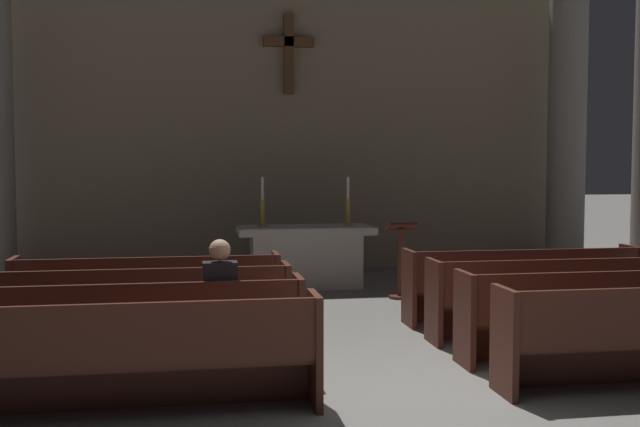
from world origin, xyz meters
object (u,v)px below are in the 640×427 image
pew_right_row_4 (523,285)px  altar (306,255)px  lone_worshipper (220,305)px  pew_right_row_3 (560,298)px  pew_left_row_1 (129,358)px  pew_left_row_4 (149,295)px  candlestick_left (263,210)px  pew_left_row_2 (137,331)px  lectern (401,262)px  pew_right_row_2 (605,314)px  column_right_third (568,87)px  candlestick_right (348,209)px  pew_left_row_3 (144,311)px

pew_right_row_4 → altar: size_ratio=1.39×
lone_worshipper → pew_right_row_3: bearing=13.4°
pew_left_row_1 → pew_left_row_4: (0.00, 2.91, 0.00)m
altar → candlestick_left: size_ratio=2.78×
pew_left_row_2 → lone_worshipper: size_ratio=2.32×
pew_left_row_1 → lectern: bearing=53.3°
pew_right_row_2 → column_right_third: 7.20m
pew_left_row_4 → pew_right_row_3: bearing=-11.7°
pew_left_row_1 → lectern: lectern is taller
pew_right_row_2 → lone_worshipper: 3.92m
column_right_third → candlestick_right: (-4.31, -0.94, -2.15)m
pew_left_row_3 → pew_left_row_2: bearing=-90.0°
pew_left_row_1 → pew_right_row_4: size_ratio=1.00×
pew_left_row_4 → column_right_third: 8.90m
pew_right_row_3 → pew_left_row_3: bearing=180.0°
column_right_third → lone_worshipper: 9.30m
pew_left_row_1 → pew_left_row_2: bearing=90.0°
pew_left_row_3 → pew_right_row_2: size_ratio=1.00×
pew_right_row_4 → column_right_third: (2.68, 4.07, 2.94)m
pew_left_row_3 → lone_worshipper: lone_worshipper is taller
pew_left_row_3 → column_right_third: column_right_third is taller
candlestick_right → lectern: candlestick_right is taller
lectern → lone_worshipper: size_ratio=0.87×
pew_right_row_3 → candlestick_left: bearing=126.6°
pew_right_row_3 → lone_worshipper: lone_worshipper is taller
pew_right_row_3 → lone_worshipper: bearing=-166.6°
pew_right_row_3 → candlestick_left: (-3.03, 4.09, 0.79)m
pew_right_row_4 → lectern: lectern is taller
pew_right_row_4 → lone_worshipper: bearing=-154.1°
pew_left_row_1 → candlestick_left: candlestick_left is taller
pew_right_row_3 → candlestick_left: 5.16m
column_right_third → lectern: bearing=-150.3°
pew_left_row_1 → lone_worshipper: bearing=53.0°
pew_left_row_1 → pew_left_row_4: size_ratio=1.00×
pew_right_row_4 → candlestick_left: candlestick_left is taller
pew_left_row_2 → pew_left_row_3: bearing=90.0°
pew_left_row_3 → candlestick_left: candlestick_left is taller
pew_right_row_4 → altar: 3.90m
pew_left_row_1 → pew_left_row_4: same height
pew_right_row_3 → column_right_third: column_right_third is taller
pew_left_row_1 → column_right_third: 10.55m
pew_left_row_1 → candlestick_right: (3.03, 6.03, 0.79)m
pew_left_row_2 → lectern: bearing=47.0°
pew_right_row_3 → lectern: (-1.07, 2.89, 0.07)m
column_right_third → altar: size_ratio=3.19×
pew_left_row_2 → candlestick_left: bearing=72.1°
pew_left_row_4 → altar: (2.33, 3.12, 0.06)m
pew_right_row_4 → candlestick_left: 4.43m
pew_left_row_3 → column_right_third: size_ratio=0.44×
pew_left_row_1 → column_right_third: size_ratio=0.44×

